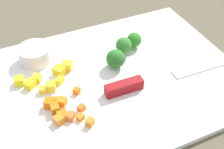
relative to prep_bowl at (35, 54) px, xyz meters
The scene contains 26 objects.
ground_plane 0.18m from the prep_bowl, 43.20° to the right, with size 4.00×4.00×0.00m, color brown.
cutting_board 0.18m from the prep_bowl, 43.20° to the right, with size 0.54×0.40×0.01m, color white.
prep_bowl is the anchor object (origin of this frame).
chef_knife 0.25m from the prep_bowl, 42.26° to the right, with size 0.31×0.03×0.02m.
carrot_dice_0 0.20m from the prep_bowl, 80.48° to the right, with size 0.01×0.01×0.01m, color orange.
carrot_dice_1 0.19m from the prep_bowl, 84.84° to the right, with size 0.02×0.01×0.01m, color orange.
carrot_dice_2 0.19m from the prep_bowl, 91.47° to the right, with size 0.02×0.02×0.01m, color orange.
carrot_dice_3 0.15m from the prep_bowl, 93.56° to the right, with size 0.02×0.02×0.02m, color orange.
carrot_dice_4 0.22m from the prep_bowl, 78.41° to the right, with size 0.01×0.01×0.01m, color orange.
carrot_dice_5 0.16m from the prep_bowl, 91.22° to the right, with size 0.02×0.02×0.02m, color orange.
carrot_dice_6 0.14m from the prep_bowl, 70.06° to the right, with size 0.01×0.01×0.01m, color orange.
carrot_dice_7 0.18m from the prep_bowl, 76.69° to the right, with size 0.01×0.01×0.01m, color orange.
carrot_dice_8 0.14m from the prep_bowl, 89.43° to the right, with size 0.01×0.02×0.01m, color orange.
carrot_dice_9 0.18m from the prep_bowl, 88.66° to the right, with size 0.02×0.02×0.01m, color orange.
carrot_dice_10 0.15m from the prep_bowl, 84.71° to the right, with size 0.02×0.02×0.01m, color orange.
pepper_dice_0 0.10m from the prep_bowl, 86.87° to the right, with size 0.02×0.02×0.02m, color yellow.
pepper_dice_1 0.07m from the prep_bowl, 61.94° to the right, with size 0.02×0.02×0.02m, color yellow.
pepper_dice_2 0.10m from the prep_bowl, 73.37° to the right, with size 0.02×0.01×0.01m, color yellow.
pepper_dice_3 0.08m from the prep_bowl, 45.85° to the right, with size 0.02×0.02×0.02m, color yellow.
pepper_dice_4 0.07m from the prep_bowl, 102.40° to the right, with size 0.02×0.02×0.01m, color yellow.
pepper_dice_5 0.09m from the prep_bowl, 111.67° to the right, with size 0.02×0.02×0.01m, color yellow.
pepper_dice_6 0.08m from the prep_bowl, 129.53° to the right, with size 0.02×0.02×0.02m, color yellow.
pepper_dice_7 0.10m from the prep_bowl, 96.35° to the right, with size 0.01×0.01×0.01m, color yellow.
broccoli_floret_0 0.23m from the prep_bowl, 11.52° to the right, with size 0.03×0.03×0.04m.
broccoli_floret_1 0.20m from the prep_bowl, 17.99° to the right, with size 0.04×0.04×0.04m.
broccoli_floret_2 0.18m from the prep_bowl, 31.16° to the right, with size 0.04×0.04×0.04m.
Camera 1 is at (-0.18, -0.40, 0.43)m, focal length 46.54 mm.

